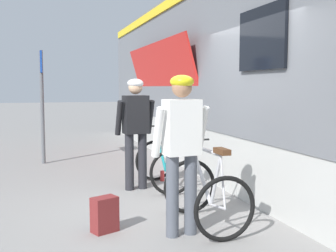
{
  "coord_description": "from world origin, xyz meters",
  "views": [
    {
      "loc": [
        -1.55,
        -5.07,
        1.63
      ],
      "look_at": [
        0.31,
        0.73,
        1.05
      ],
      "focal_mm": 43.69,
      "sensor_mm": 36.0,
      "label": 1
    }
  ],
  "objects_px": {
    "cyclist_near_in_dark": "(136,124)",
    "platform_sign_post": "(42,87)",
    "cyclist_far_in_white": "(182,141)",
    "bicycle_far_silver": "(206,193)",
    "water_bottle_near_the_bikes": "(162,176)",
    "train_car": "(290,68)",
    "water_bottle_by_the_backpack": "(100,216)",
    "bicycle_near_teal": "(163,163)",
    "backpack_on_platform": "(105,214)"
  },
  "relations": [
    {
      "from": "cyclist_near_in_dark",
      "to": "platform_sign_post",
      "type": "relative_size",
      "value": 0.73
    },
    {
      "from": "cyclist_far_in_white",
      "to": "platform_sign_post",
      "type": "relative_size",
      "value": 0.73
    },
    {
      "from": "bicycle_far_silver",
      "to": "water_bottle_near_the_bikes",
      "type": "distance_m",
      "value": 2.41
    },
    {
      "from": "train_car",
      "to": "water_bottle_by_the_backpack",
      "type": "xyz_separation_m",
      "value": [
        -3.6,
        -1.57,
        -1.85
      ]
    },
    {
      "from": "water_bottle_near_the_bikes",
      "to": "platform_sign_post",
      "type": "bearing_deg",
      "value": 129.57
    },
    {
      "from": "bicycle_near_teal",
      "to": "backpack_on_platform",
      "type": "relative_size",
      "value": 2.71
    },
    {
      "from": "cyclist_near_in_dark",
      "to": "platform_sign_post",
      "type": "height_order",
      "value": "platform_sign_post"
    },
    {
      "from": "cyclist_near_in_dark",
      "to": "platform_sign_post",
      "type": "distance_m",
      "value": 3.15
    },
    {
      "from": "bicycle_far_silver",
      "to": "platform_sign_post",
      "type": "relative_size",
      "value": 0.45
    },
    {
      "from": "cyclist_near_in_dark",
      "to": "bicycle_far_silver",
      "type": "distance_m",
      "value": 2.11
    },
    {
      "from": "bicycle_far_silver",
      "to": "backpack_on_platform",
      "type": "bearing_deg",
      "value": 171.19
    },
    {
      "from": "water_bottle_by_the_backpack",
      "to": "platform_sign_post",
      "type": "distance_m",
      "value": 4.64
    },
    {
      "from": "backpack_on_platform",
      "to": "water_bottle_by_the_backpack",
      "type": "height_order",
      "value": "backpack_on_platform"
    },
    {
      "from": "cyclist_far_in_white",
      "to": "water_bottle_by_the_backpack",
      "type": "bearing_deg",
      "value": 145.12
    },
    {
      "from": "cyclist_far_in_white",
      "to": "train_car",
      "type": "bearing_deg",
      "value": 37.47
    },
    {
      "from": "train_car",
      "to": "cyclist_near_in_dark",
      "type": "relative_size",
      "value": 9.28
    },
    {
      "from": "train_car",
      "to": "water_bottle_by_the_backpack",
      "type": "relative_size",
      "value": 70.92
    },
    {
      "from": "platform_sign_post",
      "to": "cyclist_near_in_dark",
      "type": "bearing_deg",
      "value": -63.52
    },
    {
      "from": "cyclist_near_in_dark",
      "to": "cyclist_far_in_white",
      "type": "xyz_separation_m",
      "value": [
        0.01,
        -2.15,
        0.0
      ]
    },
    {
      "from": "bicycle_far_silver",
      "to": "backpack_on_platform",
      "type": "xyz_separation_m",
      "value": [
        -1.16,
        0.18,
        -0.2
      ]
    },
    {
      "from": "bicycle_far_silver",
      "to": "water_bottle_by_the_backpack",
      "type": "height_order",
      "value": "bicycle_far_silver"
    },
    {
      "from": "platform_sign_post",
      "to": "backpack_on_platform",
      "type": "bearing_deg",
      "value": -82.57
    },
    {
      "from": "train_car",
      "to": "water_bottle_near_the_bikes",
      "type": "distance_m",
      "value": 2.94
    },
    {
      "from": "train_car",
      "to": "cyclist_near_in_dark",
      "type": "xyz_separation_m",
      "value": [
        -2.79,
        0.01,
        -0.91
      ]
    },
    {
      "from": "water_bottle_by_the_backpack",
      "to": "platform_sign_post",
      "type": "bearing_deg",
      "value": 97.48
    },
    {
      "from": "cyclist_near_in_dark",
      "to": "water_bottle_near_the_bikes",
      "type": "xyz_separation_m",
      "value": [
        0.57,
        0.42,
        -0.96
      ]
    },
    {
      "from": "cyclist_near_in_dark",
      "to": "platform_sign_post",
      "type": "bearing_deg",
      "value": 116.48
    },
    {
      "from": "cyclist_near_in_dark",
      "to": "bicycle_near_teal",
      "type": "relative_size",
      "value": 1.62
    },
    {
      "from": "water_bottle_near_the_bikes",
      "to": "water_bottle_by_the_backpack",
      "type": "distance_m",
      "value": 2.42
    },
    {
      "from": "cyclist_near_in_dark",
      "to": "water_bottle_by_the_backpack",
      "type": "relative_size",
      "value": 7.64
    },
    {
      "from": "train_car",
      "to": "platform_sign_post",
      "type": "distance_m",
      "value": 5.03
    },
    {
      "from": "cyclist_near_in_dark",
      "to": "water_bottle_by_the_backpack",
      "type": "xyz_separation_m",
      "value": [
        -0.81,
        -1.58,
        -0.94
      ]
    },
    {
      "from": "cyclist_far_in_white",
      "to": "bicycle_near_teal",
      "type": "height_order",
      "value": "cyclist_far_in_white"
    },
    {
      "from": "cyclist_near_in_dark",
      "to": "backpack_on_platform",
      "type": "relative_size",
      "value": 4.4
    },
    {
      "from": "bicycle_near_teal",
      "to": "water_bottle_near_the_bikes",
      "type": "xyz_separation_m",
      "value": [
        0.12,
        0.45,
        -0.31
      ]
    },
    {
      "from": "backpack_on_platform",
      "to": "water_bottle_by_the_backpack",
      "type": "distance_m",
      "value": 0.23
    },
    {
      "from": "bicycle_near_teal",
      "to": "platform_sign_post",
      "type": "xyz_separation_m",
      "value": [
        -1.83,
        2.8,
        1.22
      ]
    },
    {
      "from": "water_bottle_by_the_backpack",
      "to": "bicycle_near_teal",
      "type": "bearing_deg",
      "value": 50.95
    },
    {
      "from": "platform_sign_post",
      "to": "bicycle_near_teal",
      "type": "bearing_deg",
      "value": -56.89
    },
    {
      "from": "bicycle_near_teal",
      "to": "water_bottle_near_the_bikes",
      "type": "bearing_deg",
      "value": 75.02
    },
    {
      "from": "cyclist_near_in_dark",
      "to": "backpack_on_platform",
      "type": "distance_m",
      "value": 2.13
    },
    {
      "from": "cyclist_far_in_white",
      "to": "bicycle_near_teal",
      "type": "xyz_separation_m",
      "value": [
        0.44,
        2.12,
        -0.65
      ]
    },
    {
      "from": "cyclist_far_in_white",
      "to": "water_bottle_by_the_backpack",
      "type": "distance_m",
      "value": 1.37
    },
    {
      "from": "cyclist_far_in_white",
      "to": "water_bottle_near_the_bikes",
      "type": "distance_m",
      "value": 2.79
    },
    {
      "from": "cyclist_near_in_dark",
      "to": "water_bottle_near_the_bikes",
      "type": "bearing_deg",
      "value": 36.28
    },
    {
      "from": "bicycle_near_teal",
      "to": "backpack_on_platform",
      "type": "xyz_separation_m",
      "value": [
        -1.23,
        -1.76,
        -0.2
      ]
    },
    {
      "from": "train_car",
      "to": "cyclist_far_in_white",
      "type": "xyz_separation_m",
      "value": [
        -2.79,
        -2.14,
        -0.91
      ]
    },
    {
      "from": "bicycle_far_silver",
      "to": "water_bottle_by_the_backpack",
      "type": "relative_size",
      "value": 4.68
    },
    {
      "from": "cyclist_far_in_white",
      "to": "bicycle_far_silver",
      "type": "relative_size",
      "value": 1.63
    },
    {
      "from": "cyclist_near_in_dark",
      "to": "water_bottle_near_the_bikes",
      "type": "relative_size",
      "value": 9.76
    }
  ]
}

